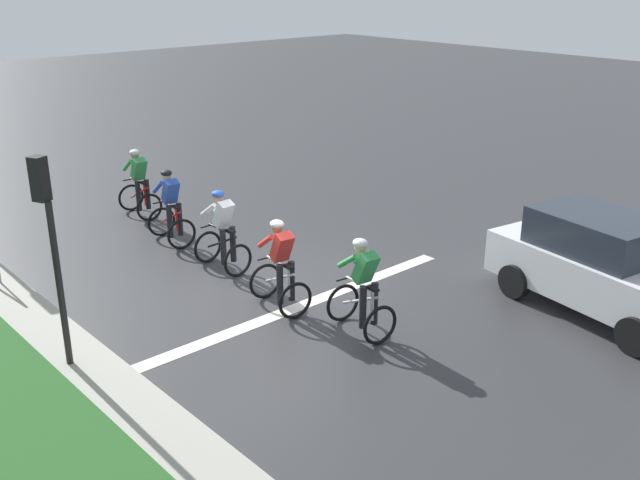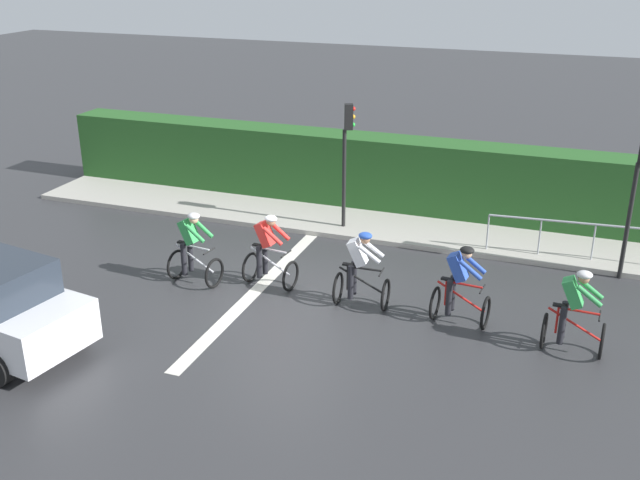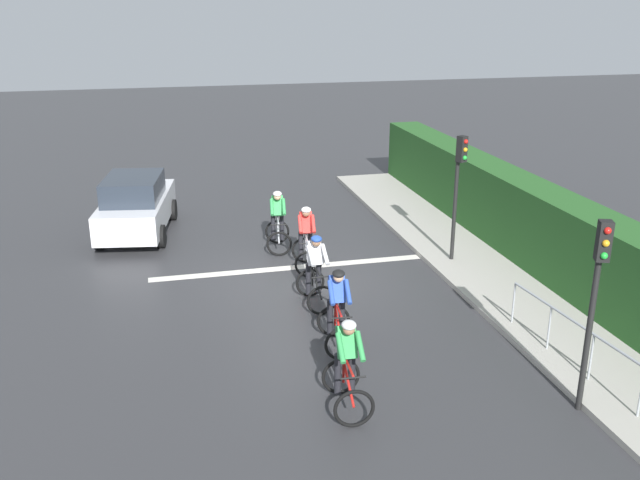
{
  "view_description": "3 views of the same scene",
  "coord_description": "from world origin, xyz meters",
  "px_view_note": "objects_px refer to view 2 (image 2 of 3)",
  "views": [
    {
      "loc": [
        -7.81,
        -9.82,
        5.78
      ],
      "look_at": [
        0.97,
        -0.02,
        0.83
      ],
      "focal_mm": 40.88,
      "sensor_mm": 36.0,
      "label": 1
    },
    {
      "loc": [
        13.03,
        5.57,
        7.07
      ],
      "look_at": [
        -0.83,
        0.52,
        1.07
      ],
      "focal_mm": 41.38,
      "sensor_mm": 36.0,
      "label": 2
    },
    {
      "loc": [
        3.08,
        15.53,
        6.52
      ],
      "look_at": [
        -0.56,
        0.36,
        1.07
      ],
      "focal_mm": 39.05,
      "sensor_mm": 36.0,
      "label": 3
    }
  ],
  "objects_px": {
    "cyclist_second": "(460,287)",
    "traffic_light_far_junction": "(638,185)",
    "cyclist_lead": "(574,313)",
    "cyclist_fourth": "(268,252)",
    "pedestrian_railing_kerbside": "(568,230)",
    "cyclist_mid": "(360,271)",
    "cyclist_trailing": "(193,249)",
    "traffic_light_near_crossing": "(347,148)"
  },
  "relations": [
    {
      "from": "cyclist_trailing",
      "to": "traffic_light_far_junction",
      "type": "relative_size",
      "value": 0.5
    },
    {
      "from": "cyclist_mid",
      "to": "cyclist_fourth",
      "type": "height_order",
      "value": "same"
    },
    {
      "from": "cyclist_second",
      "to": "cyclist_trailing",
      "type": "xyz_separation_m",
      "value": [
        0.12,
        -5.84,
        0.0
      ]
    },
    {
      "from": "cyclist_second",
      "to": "cyclist_trailing",
      "type": "distance_m",
      "value": 5.84
    },
    {
      "from": "cyclist_fourth",
      "to": "traffic_light_far_junction",
      "type": "bearing_deg",
      "value": 112.49
    },
    {
      "from": "cyclist_lead",
      "to": "traffic_light_far_junction",
      "type": "bearing_deg",
      "value": 165.34
    },
    {
      "from": "cyclist_lead",
      "to": "traffic_light_far_junction",
      "type": "xyz_separation_m",
      "value": [
        -3.75,
        0.98,
        1.43
      ]
    },
    {
      "from": "traffic_light_far_junction",
      "to": "cyclist_trailing",
      "type": "bearing_deg",
      "value": -68.85
    },
    {
      "from": "traffic_light_near_crossing",
      "to": "traffic_light_far_junction",
      "type": "relative_size",
      "value": 1.0
    },
    {
      "from": "cyclist_lead",
      "to": "pedestrian_railing_kerbside",
      "type": "bearing_deg",
      "value": -175.92
    },
    {
      "from": "cyclist_trailing",
      "to": "pedestrian_railing_kerbside",
      "type": "bearing_deg",
      "value": 117.68
    },
    {
      "from": "cyclist_trailing",
      "to": "cyclist_mid",
      "type": "bearing_deg",
      "value": 92.4
    },
    {
      "from": "cyclist_mid",
      "to": "traffic_light_far_junction",
      "type": "bearing_deg",
      "value": 122.63
    },
    {
      "from": "cyclist_second",
      "to": "cyclist_mid",
      "type": "xyz_separation_m",
      "value": [
        -0.04,
        -2.04,
        0.0
      ]
    },
    {
      "from": "cyclist_second",
      "to": "traffic_light_far_junction",
      "type": "xyz_separation_m",
      "value": [
        -3.35,
        3.12,
        1.43
      ]
    },
    {
      "from": "cyclist_lead",
      "to": "pedestrian_railing_kerbside",
      "type": "xyz_separation_m",
      "value": [
        -4.31,
        -0.31,
        -0.0
      ]
    },
    {
      "from": "cyclist_lead",
      "to": "cyclist_second",
      "type": "relative_size",
      "value": 1.0
    },
    {
      "from": "cyclist_second",
      "to": "cyclist_mid",
      "type": "bearing_deg",
      "value": -91.04
    },
    {
      "from": "cyclist_lead",
      "to": "traffic_light_far_junction",
      "type": "relative_size",
      "value": 0.5
    },
    {
      "from": "cyclist_lead",
      "to": "traffic_light_far_junction",
      "type": "height_order",
      "value": "traffic_light_far_junction"
    },
    {
      "from": "cyclist_lead",
      "to": "traffic_light_near_crossing",
      "type": "distance_m",
      "value": 7.48
    },
    {
      "from": "traffic_light_near_crossing",
      "to": "traffic_light_far_junction",
      "type": "xyz_separation_m",
      "value": [
        0.73,
        6.8,
        0.0
      ]
    },
    {
      "from": "cyclist_lead",
      "to": "cyclist_fourth",
      "type": "xyz_separation_m",
      "value": [
        -0.71,
        -6.36,
        0.0
      ]
    },
    {
      "from": "cyclist_mid",
      "to": "traffic_light_far_junction",
      "type": "xyz_separation_m",
      "value": [
        -3.31,
        5.17,
        1.43
      ]
    },
    {
      "from": "cyclist_fourth",
      "to": "traffic_light_near_crossing",
      "type": "height_order",
      "value": "traffic_light_near_crossing"
    },
    {
      "from": "cyclist_mid",
      "to": "cyclist_lead",
      "type": "bearing_deg",
      "value": 83.97
    },
    {
      "from": "pedestrian_railing_kerbside",
      "to": "traffic_light_far_junction",
      "type": "bearing_deg",
      "value": 66.53
    },
    {
      "from": "pedestrian_railing_kerbside",
      "to": "cyclist_mid",
      "type": "bearing_deg",
      "value": -45.08
    },
    {
      "from": "cyclist_second",
      "to": "pedestrian_railing_kerbside",
      "type": "bearing_deg",
      "value": 154.83
    },
    {
      "from": "cyclist_second",
      "to": "cyclist_mid",
      "type": "height_order",
      "value": "same"
    },
    {
      "from": "cyclist_lead",
      "to": "pedestrian_railing_kerbside",
      "type": "distance_m",
      "value": 4.32
    },
    {
      "from": "cyclist_lead",
      "to": "traffic_light_near_crossing",
      "type": "height_order",
      "value": "traffic_light_near_crossing"
    },
    {
      "from": "traffic_light_far_junction",
      "to": "pedestrian_railing_kerbside",
      "type": "relative_size",
      "value": 0.91
    },
    {
      "from": "cyclist_trailing",
      "to": "pedestrian_railing_kerbside",
      "type": "xyz_separation_m",
      "value": [
        -4.03,
        7.68,
        -0.0
      ]
    },
    {
      "from": "cyclist_second",
      "to": "pedestrian_railing_kerbside",
      "type": "relative_size",
      "value": 0.45
    },
    {
      "from": "cyclist_second",
      "to": "traffic_light_near_crossing",
      "type": "relative_size",
      "value": 0.5
    },
    {
      "from": "cyclist_mid",
      "to": "pedestrian_railing_kerbside",
      "type": "distance_m",
      "value": 5.48
    },
    {
      "from": "cyclist_fourth",
      "to": "pedestrian_railing_kerbside",
      "type": "relative_size",
      "value": 0.45
    },
    {
      "from": "cyclist_second",
      "to": "cyclist_fourth",
      "type": "bearing_deg",
      "value": -94.15
    },
    {
      "from": "cyclist_mid",
      "to": "cyclist_second",
      "type": "bearing_deg",
      "value": 88.96
    },
    {
      "from": "cyclist_lead",
      "to": "traffic_light_near_crossing",
      "type": "xyz_separation_m",
      "value": [
        -4.48,
        -5.82,
        1.43
      ]
    },
    {
      "from": "cyclist_trailing",
      "to": "cyclist_second",
      "type": "bearing_deg",
      "value": 91.2
    }
  ]
}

